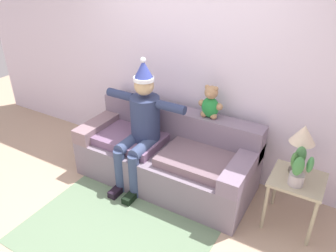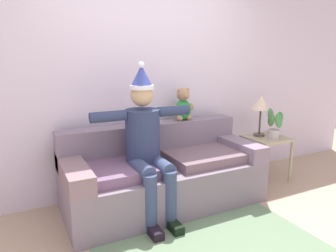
% 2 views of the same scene
% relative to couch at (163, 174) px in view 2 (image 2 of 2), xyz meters
% --- Properties ---
extents(back_wall, '(7.00, 0.10, 2.70)m').
position_rel_couch_xyz_m(back_wall, '(0.00, 0.52, 1.02)').
color(back_wall, silver).
rests_on(back_wall, ground_plane).
extents(couch, '(2.09, 0.89, 0.84)m').
position_rel_couch_xyz_m(couch, '(0.00, 0.00, 0.00)').
color(couch, slate).
rests_on(couch, ground_plane).
extents(person_seated, '(1.02, 0.77, 1.52)m').
position_rel_couch_xyz_m(person_seated, '(-0.25, -0.16, 0.44)').
color(person_seated, navy).
rests_on(person_seated, ground_plane).
extents(teddy_bear, '(0.29, 0.17, 0.38)m').
position_rel_couch_xyz_m(teddy_bear, '(0.40, 0.27, 0.68)').
color(teddy_bear, '#23883B').
rests_on(teddy_bear, couch).
extents(side_table, '(0.50, 0.48, 0.57)m').
position_rel_couch_xyz_m(side_table, '(1.47, -0.01, 0.14)').
color(side_table, tan).
rests_on(side_table, ground_plane).
extents(table_lamp, '(0.24, 0.24, 0.52)m').
position_rel_couch_xyz_m(table_lamp, '(1.43, 0.09, 0.64)').
color(table_lamp, '#504A3D').
rests_on(table_lamp, side_table).
extents(potted_plant, '(0.21, 0.23, 0.39)m').
position_rel_couch_xyz_m(potted_plant, '(1.47, -0.11, 0.43)').
color(potted_plant, '#B9ADB0').
rests_on(potted_plant, side_table).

